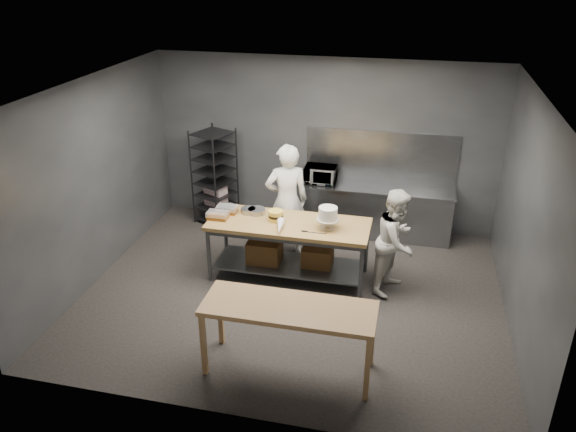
# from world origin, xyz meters

# --- Properties ---
(ground) EXTENTS (6.00, 6.00, 0.00)m
(ground) POSITION_xyz_m (0.00, 0.00, 0.00)
(ground) COLOR black
(ground) RESTS_ON ground
(back_wall) EXTENTS (6.00, 0.04, 3.00)m
(back_wall) POSITION_xyz_m (0.00, 2.50, 1.50)
(back_wall) COLOR #4C4F54
(back_wall) RESTS_ON ground
(work_table) EXTENTS (2.40, 0.90, 0.92)m
(work_table) POSITION_xyz_m (-0.18, 0.47, 0.57)
(work_table) COLOR brown
(work_table) RESTS_ON ground
(near_counter) EXTENTS (2.00, 0.70, 0.90)m
(near_counter) POSITION_xyz_m (0.31, -1.63, 0.81)
(near_counter) COLOR olive
(near_counter) RESTS_ON ground
(back_counter) EXTENTS (2.60, 0.60, 0.90)m
(back_counter) POSITION_xyz_m (1.00, 2.18, 0.45)
(back_counter) COLOR slate
(back_counter) RESTS_ON ground
(splashback_panel) EXTENTS (2.60, 0.02, 0.90)m
(splashback_panel) POSITION_xyz_m (1.00, 2.48, 1.35)
(splashback_panel) COLOR slate
(splashback_panel) RESTS_ON back_counter
(speed_rack) EXTENTS (0.80, 0.83, 1.75)m
(speed_rack) POSITION_xyz_m (-1.92, 2.10, 0.86)
(speed_rack) COLOR black
(speed_rack) RESTS_ON ground
(chef_behind) EXTENTS (0.81, 0.68, 1.90)m
(chef_behind) POSITION_xyz_m (-0.36, 1.16, 0.95)
(chef_behind) COLOR white
(chef_behind) RESTS_ON ground
(chef_right) EXTENTS (0.83, 0.93, 1.58)m
(chef_right) POSITION_xyz_m (1.42, 0.46, 0.79)
(chef_right) COLOR silver
(chef_right) RESTS_ON ground
(microwave) EXTENTS (0.54, 0.37, 0.30)m
(microwave) POSITION_xyz_m (0.00, 2.18, 1.05)
(microwave) COLOR black
(microwave) RESTS_ON back_counter
(frosted_cake_stand) EXTENTS (0.34, 0.34, 0.34)m
(frosted_cake_stand) POSITION_xyz_m (0.42, 0.38, 1.14)
(frosted_cake_stand) COLOR #BBAF95
(frosted_cake_stand) RESTS_ON work_table
(layer_cake) EXTENTS (0.22, 0.22, 0.16)m
(layer_cake) POSITION_xyz_m (-0.37, 0.48, 1.00)
(layer_cake) COLOR #F6D14E
(layer_cake) RESTS_ON work_table
(cake_pans) EXTENTS (0.78, 0.30, 0.07)m
(cake_pans) POSITION_xyz_m (-0.96, 0.65, 0.96)
(cake_pans) COLOR gray
(cake_pans) RESTS_ON work_table
(piping_bag) EXTENTS (0.18, 0.39, 0.12)m
(piping_bag) POSITION_xyz_m (-0.23, 0.17, 0.98)
(piping_bag) COLOR silver
(piping_bag) RESTS_ON work_table
(offset_spatula) EXTENTS (0.36, 0.02, 0.02)m
(offset_spatula) POSITION_xyz_m (0.21, 0.21, 0.93)
(offset_spatula) COLOR slate
(offset_spatula) RESTS_ON work_table
(pastry_clamshells) EXTENTS (0.38, 0.45, 0.11)m
(pastry_clamshells) POSITION_xyz_m (-1.21, 0.47, 0.98)
(pastry_clamshells) COLOR brown
(pastry_clamshells) RESTS_ON work_table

